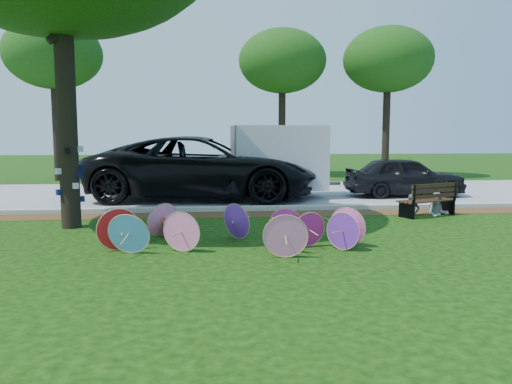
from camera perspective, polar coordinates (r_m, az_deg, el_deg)
ground at (r=9.01m, az=-2.00°, el=-7.20°), size 90.00×90.00×0.00m
mulch_strip at (r=13.42m, az=-3.12°, el=-2.59°), size 90.00×1.00×0.01m
curb at (r=14.10m, az=-3.24°, el=-1.92°), size 90.00×0.30×0.12m
street at (r=18.22m, az=-3.72°, el=-0.16°), size 90.00×8.00×0.01m
parasol_pile at (r=9.58m, az=-1.82°, el=-4.13°), size 5.09×2.57×0.81m
black_van at (r=16.59m, az=-6.12°, el=2.74°), size 7.83×4.28×2.08m
dark_pickup at (r=18.03m, az=16.61°, el=1.70°), size 4.06×1.65×1.38m
cargo_trailer at (r=17.00m, az=2.60°, el=3.98°), size 3.12×2.03×2.74m
park_bench at (r=13.95m, az=18.87°, el=-0.81°), size 1.78×1.23×0.87m
person_left at (r=13.84m, az=17.48°, el=-0.33°), size 0.41×0.28×1.10m
person_right at (r=14.12m, az=20.11°, el=-0.13°), size 0.67×0.58×1.18m
bg_trees at (r=24.89m, az=-1.13°, el=14.97°), size 20.23×5.76×7.40m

